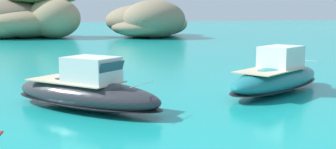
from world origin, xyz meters
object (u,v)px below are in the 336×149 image
Objects in this scene: islet_small at (149,22)px; motorboat_charcoal at (86,92)px; motorboat_teal at (277,77)px; islet_large at (24,19)px.

motorboat_charcoal is (-21.05, -58.82, -2.04)m from islet_small.
islet_small is at bearing 70.31° from motorboat_charcoal.
motorboat_charcoal is at bearing -176.27° from motorboat_teal.
islet_large reaches higher than motorboat_teal.
islet_large is at bearing 165.28° from islet_small.
islet_large reaches higher than islet_small.
islet_large is at bearing 92.10° from motorboat_charcoal.
islet_large is at bearing 102.50° from motorboat_teal.
islet_small is 62.51m from motorboat_charcoal.
islet_small is at bearing 81.00° from motorboat_teal.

